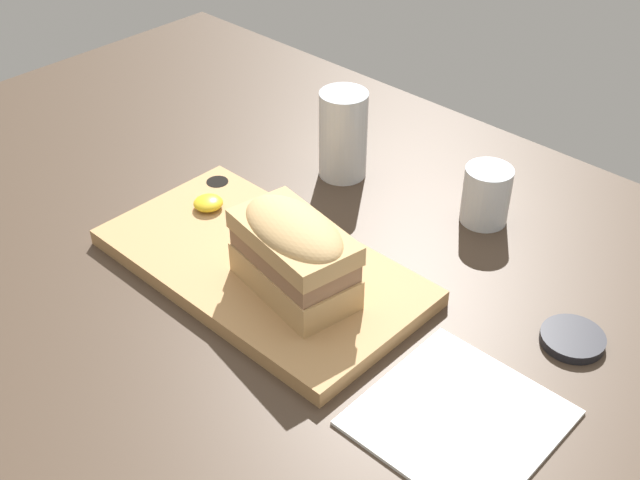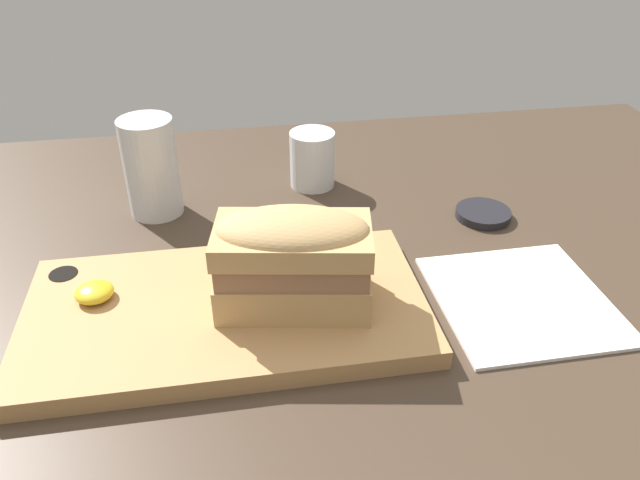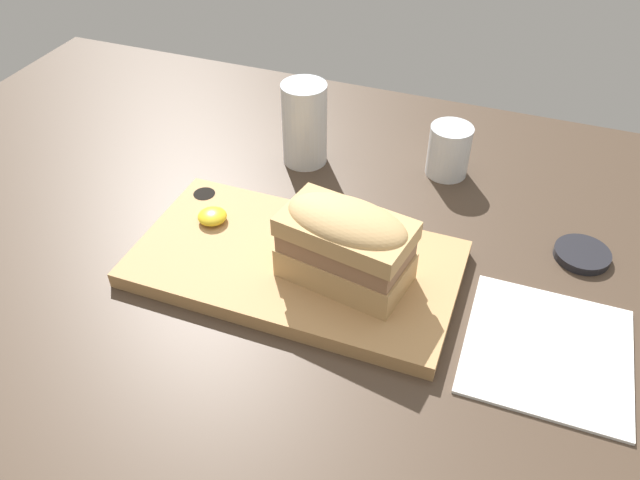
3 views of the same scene
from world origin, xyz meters
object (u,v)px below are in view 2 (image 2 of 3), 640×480
object	(u,v)px
sandwich	(293,257)
wine_glass	(312,162)
napkin	(522,300)
water_glass	(152,173)
condiment_dish	(483,214)
serving_board	(226,310)

from	to	relation	value
sandwich	wine_glass	world-z (taller)	sandwich
sandwich	napkin	distance (cm)	24.31
wine_glass	napkin	bearing A→B (deg)	-59.66
napkin	water_glass	bearing A→B (deg)	146.33
napkin	condiment_dish	world-z (taller)	condiment_dish
sandwich	wine_glass	distance (cm)	28.85
napkin	condiment_dish	distance (cm)	17.00
wine_glass	napkin	size ratio (longest dim) A/B	0.43
serving_board	sandwich	size ratio (longest dim) A/B	2.48
serving_board	water_glass	world-z (taller)	water_glass
sandwich	napkin	world-z (taller)	sandwich
serving_board	wine_glass	xyz separation A→B (cm)	(12.80, 26.91, 2.34)
wine_glass	condiment_dish	size ratio (longest dim) A/B	1.11
serving_board	wine_glass	size ratio (longest dim) A/B	5.10
sandwich	water_glass	world-z (taller)	water_glass
water_glass	wine_glass	bearing A→B (deg)	11.33
wine_glass	condiment_dish	world-z (taller)	wine_glass
serving_board	water_glass	bearing A→B (deg)	108.77
water_glass	condiment_dish	size ratio (longest dim) A/B	1.81
napkin	condiment_dish	xyz separation A→B (cm)	(2.57, 16.80, 0.31)
wine_glass	napkin	world-z (taller)	wine_glass
water_glass	napkin	distance (cm)	45.51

